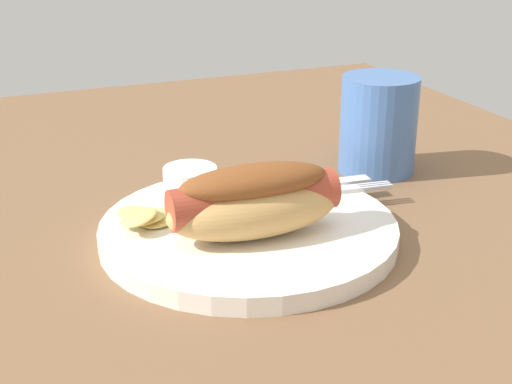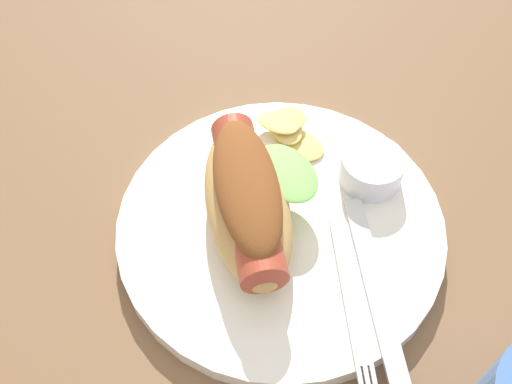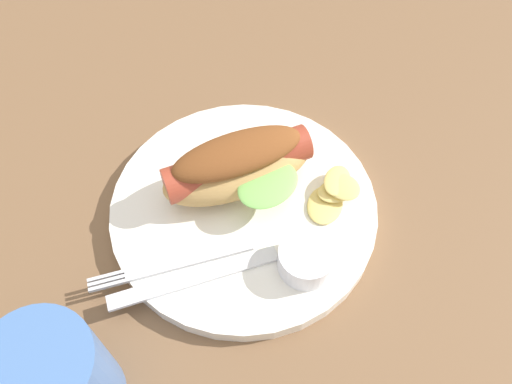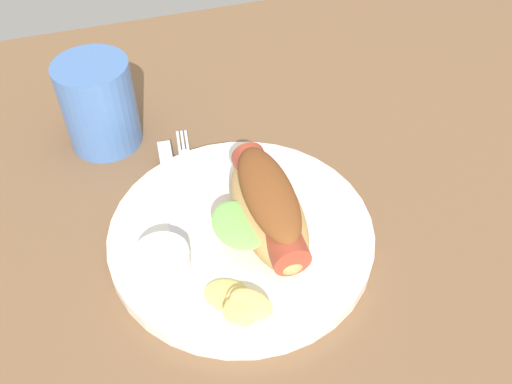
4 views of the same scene
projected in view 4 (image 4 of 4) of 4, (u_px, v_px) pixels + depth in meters
The scene contains 8 objects.
ground_plane at pixel (266, 239), 54.74cm from camera, with size 120.00×90.00×1.80cm, color brown.
plate at pixel (243, 238), 52.69cm from camera, with size 25.23×25.23×1.60cm, color white.
hot_dog at pixel (267, 206), 50.39cm from camera, with size 9.37×14.65×5.97cm.
sauce_ramekin at pixel (162, 263), 48.14cm from camera, with size 4.98×4.98×2.55cm, color white.
fork at pixel (188, 179), 56.74cm from camera, with size 3.00×14.64×0.40cm.
knife at pixel (172, 191), 55.67cm from camera, with size 15.11×1.40×0.36cm, color silver.
chips_pile at pixel (239, 302), 45.91cm from camera, with size 6.35×6.82×1.75cm.
drinking_cup at pixel (99, 104), 60.08cm from camera, with size 8.00×8.00×10.14cm, color #4770B2.
Camera 4 is at (11.37, 32.48, 41.94)cm, focal length 38.80 mm.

